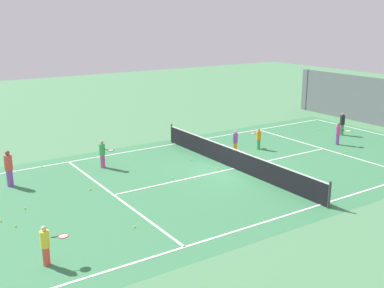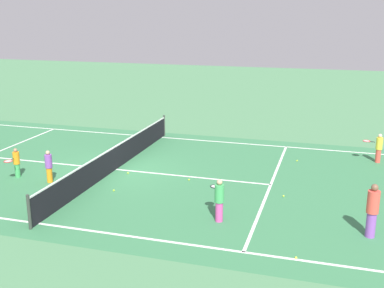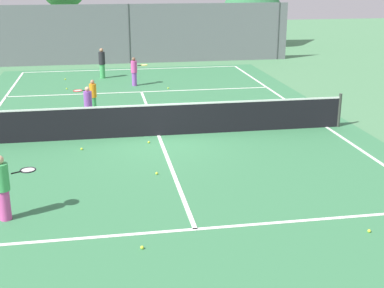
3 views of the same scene
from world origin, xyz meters
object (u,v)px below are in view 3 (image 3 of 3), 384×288
Objects in this scene: tennis_ball_5 at (65,79)px; tennis_ball_8 at (168,88)px; tennis_ball_2 at (82,149)px; tennis_ball_3 at (369,231)px; player_1 at (92,95)px; tennis_ball_6 at (149,142)px; player_2 at (3,187)px; tennis_ball_9 at (157,173)px; tennis_ball_4 at (142,247)px; player_0 at (88,105)px; tennis_ball_11 at (67,89)px; player_3 at (135,71)px; player_4 at (102,63)px.

tennis_ball_5 is 5.33m from tennis_ball_8.
tennis_ball_2 is 8.28m from tennis_ball_3.
tennis_ball_6 is (1.63, -4.01, -0.58)m from player_1.
player_2 is 20.88× the size of tennis_ball_8.
tennis_ball_4 is at bearing -100.33° from tennis_ball_9.
player_1 is 0.86× the size of player_2.
tennis_ball_11 is (-1.01, 5.74, -0.61)m from player_0.
player_3 is at bearing 88.70° from tennis_ball_9.
tennis_ball_9 is at bearing -91.30° from player_3.
tennis_ball_5 is at bearing 98.52° from player_0.
tennis_ball_5 is at bearing 95.35° from tennis_ball_2.
player_0 is at bearing 86.13° from tennis_ball_2.
player_4 is 21.51× the size of tennis_ball_8.
player_4 reaches higher than player_1.
player_2 is 14.99m from tennis_ball_5.
tennis_ball_2 is 1.00× the size of tennis_ball_4.
player_4 is 21.51× the size of tennis_ball_2.
tennis_ball_5 is at bearing -175.71° from player_4.
player_4 reaches higher than tennis_ball_6.
player_3 is (1.95, 6.04, 0.01)m from player_0.
player_1 is at bearing 117.00° from tennis_ball_3.
tennis_ball_2 is (1.40, 4.27, -0.68)m from player_2.
player_1 is 4.37m from tennis_ball_6.
player_0 is 19.05× the size of tennis_ball_11.
player_0 reaches higher than tennis_ball_5.
player_4 is at bearing 91.60° from tennis_ball_4.
tennis_ball_6 is at bearing -67.89° from player_1.
tennis_ball_3 is (5.42, -8.85, -0.61)m from player_0.
tennis_ball_4 is at bearing -93.58° from player_3.
player_0 is at bearing -123.03° from tennis_ball_8.
player_2 reaches higher than player_1.
player_1 is 17.88× the size of tennis_ball_3.
player_2 is 1.09× the size of player_3.
player_4 reaches higher than tennis_ball_4.
player_1 is 6.81m from tennis_ball_9.
tennis_ball_6 is at bearing 88.90° from tennis_ball_9.
player_4 reaches higher than tennis_ball_9.
tennis_ball_2 is 8.54m from tennis_ball_11.
tennis_ball_5 is (-1.31, 6.40, -0.58)m from player_1.
tennis_ball_3 is 18.05m from tennis_ball_5.
tennis_ball_11 is (0.57, 12.77, -0.68)m from player_2.
tennis_ball_2 is at bearing 71.84° from player_2.
tennis_ball_4 is (0.91, -10.29, -0.58)m from player_1.
player_0 reaches higher than tennis_ball_11.
player_4 is at bearing 4.29° from tennis_ball_5.
tennis_ball_4 is at bearing -96.57° from tennis_ball_6.
player_1 is at bearing 103.46° from tennis_ball_9.
player_1 is 10.35m from tennis_ball_4.
player_0 is 19.05× the size of tennis_ball_8.
tennis_ball_6 is 1.00× the size of tennis_ball_9.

